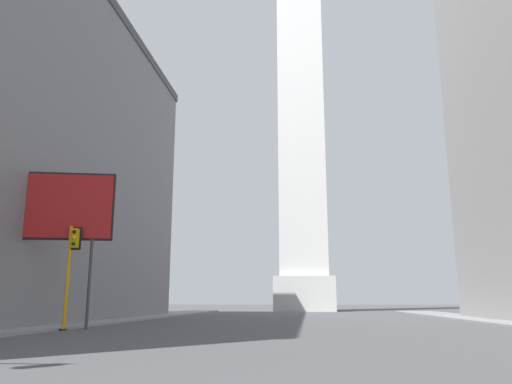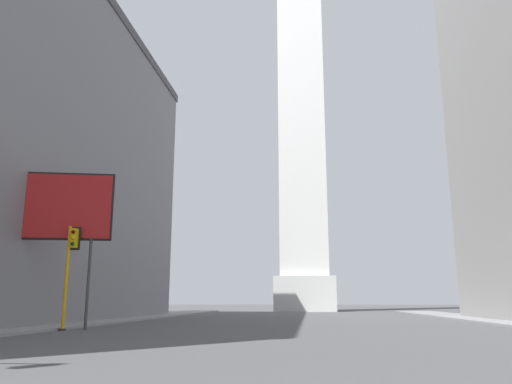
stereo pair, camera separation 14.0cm
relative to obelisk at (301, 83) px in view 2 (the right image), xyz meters
The scene contains 4 objects.
sidewalk_left 64.85m from the obelisk, 107.15° to the right, with size 5.00×94.35×0.15m, color gray.
obelisk is the anchor object (origin of this frame).
traffic_light_mid_left 63.75m from the obelisk, 103.63° to the right, with size 0.77×0.51×5.82m.
billboard_sign 62.33m from the obelisk, 105.18° to the right, with size 6.93×1.76×9.10m.
Camera 2 is at (0.90, -0.94, 1.63)m, focal length 35.00 mm.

